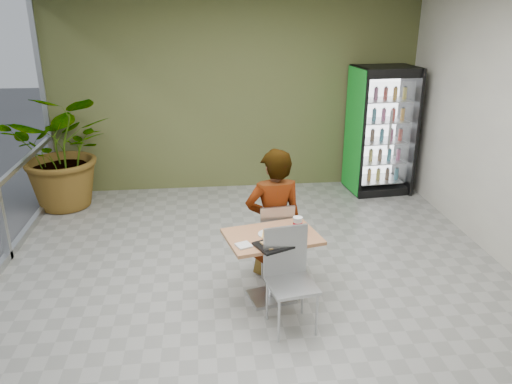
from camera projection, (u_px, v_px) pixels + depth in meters
ground at (260, 296)px, 5.42m from camera, size 7.00×7.00×0.00m
room_envelope at (260, 154)px, 4.85m from camera, size 6.00×7.00×3.20m
dining_table at (272, 254)px, 5.19m from camera, size 1.05×0.84×0.75m
chair_far at (275, 234)px, 5.68m from camera, size 0.43×0.44×0.89m
chair_near at (289, 270)px, 4.79m from camera, size 0.51×0.51×0.99m
seated_woman at (274, 225)px, 5.68m from camera, size 0.71×0.50×1.81m
pizza_plate at (269, 233)px, 5.12m from camera, size 0.31×0.24×0.03m
soda_cup at (298, 225)px, 5.13m from camera, size 0.10×0.10×0.18m
napkin_stack at (244, 245)px, 4.87m from camera, size 0.18×0.18×0.02m
cafeteria_tray at (277, 245)px, 4.88m from camera, size 0.48×0.43×0.02m
beverage_fridge at (381, 131)px, 8.13m from camera, size 1.00×0.80×2.05m
potted_plant at (65, 150)px, 7.52m from camera, size 1.70×1.50×1.79m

